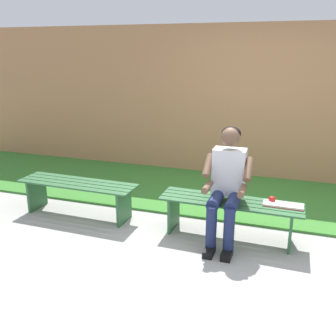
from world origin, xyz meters
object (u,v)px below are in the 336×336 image
(bench_near, at_px, (230,210))
(person_seated, at_px, (227,182))
(book_open, at_px, (283,205))
(bench_far, at_px, (78,191))
(apple, at_px, (272,199))

(bench_near, height_order, person_seated, person_seated)
(person_seated, relative_size, book_open, 2.98)
(bench_near, distance_m, book_open, 0.56)
(book_open, bearing_deg, bench_far, 2.00)
(person_seated, bearing_deg, bench_far, -3.06)
(apple, bearing_deg, person_seated, 21.55)
(bench_far, height_order, book_open, book_open)
(bench_near, bearing_deg, book_open, -177.24)
(bench_near, xyz_separation_m, person_seated, (0.03, 0.10, 0.35))
(person_seated, bearing_deg, bench_near, -108.89)
(bench_far, xyz_separation_m, apple, (-2.32, -0.08, 0.15))
(bench_far, height_order, person_seated, person_seated)
(bench_near, relative_size, bench_far, 1.02)
(bench_far, bearing_deg, apple, -177.93)
(bench_far, relative_size, apple, 20.43)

